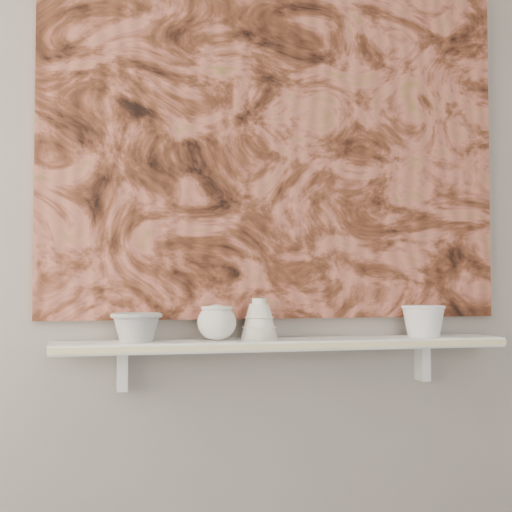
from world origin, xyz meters
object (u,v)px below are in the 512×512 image
object	(u,v)px
bowl_grey	(136,327)
bell_vessel	(259,319)
painting	(278,147)
bowl_white	(423,321)
cup_cream	(217,322)
shelf	(285,344)

from	to	relation	value
bowl_grey	bell_vessel	bearing A→B (deg)	0.00
painting	bowl_white	world-z (taller)	painting
cup_cream	bowl_white	size ratio (longest dim) A/B	0.84
cup_cream	bowl_white	world-z (taller)	cup_cream
cup_cream	bowl_white	bearing A→B (deg)	0.00
bowl_grey	bowl_white	world-z (taller)	bowl_white
cup_cream	bowl_white	xyz separation A→B (m)	(0.68, 0.00, -0.00)
painting	bowl_white	distance (m)	0.73
bell_vessel	bowl_white	bearing A→B (deg)	0.00
bell_vessel	cup_cream	bearing A→B (deg)	180.00
painting	bowl_white	size ratio (longest dim) A/B	10.67
shelf	painting	bearing A→B (deg)	90.00
shelf	bowl_white	bearing A→B (deg)	0.00
shelf	painting	size ratio (longest dim) A/B	0.93
painting	bowl_grey	xyz separation A→B (m)	(-0.45, -0.08, -0.57)
painting	bowl_grey	size ratio (longest dim) A/B	9.86
bowl_white	painting	bearing A→B (deg)	170.13
shelf	bell_vessel	bearing A→B (deg)	180.00
shelf	bowl_grey	distance (m)	0.46
painting	cup_cream	world-z (taller)	painting
cup_cream	bowl_grey	bearing A→B (deg)	180.00
bowl_grey	bowl_white	xyz separation A→B (m)	(0.92, 0.00, 0.01)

